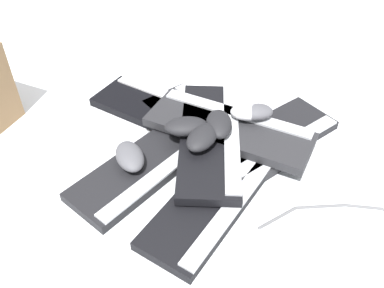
# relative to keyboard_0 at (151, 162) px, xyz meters

# --- Properties ---
(ground_plane) EXTENTS (3.20, 3.20, 0.00)m
(ground_plane) POSITION_rel_keyboard_0_xyz_m (-0.11, 0.03, -0.01)
(ground_plane) COLOR silver
(keyboard_0) EXTENTS (0.46, 0.32, 0.03)m
(keyboard_0) POSITION_rel_keyboard_0_xyz_m (0.00, 0.00, 0.00)
(keyboard_0) COLOR black
(keyboard_0) RESTS_ON ground
(keyboard_1) EXTENTS (0.45, 0.36, 0.03)m
(keyboard_1) POSITION_rel_keyboard_0_xyz_m (-0.10, 0.16, 0.00)
(keyboard_1) COLOR black
(keyboard_1) RESTS_ON ground
(keyboard_2) EXTENTS (0.46, 0.24, 0.03)m
(keyboard_2) POSITION_rel_keyboard_0_xyz_m (-0.30, 0.05, 0.00)
(keyboard_2) COLOR black
(keyboard_2) RESTS_ON ground
(keyboard_3) EXTENTS (0.25, 0.46, 0.03)m
(keyboard_3) POSITION_rel_keyboard_0_xyz_m (-0.19, -0.05, 0.00)
(keyboard_3) COLOR #232326
(keyboard_3) RESTS_ON ground
(keyboard_4) EXTENTS (0.37, 0.45, 0.03)m
(keyboard_4) POSITION_rel_keyboard_0_xyz_m (-0.11, -0.18, 0.00)
(keyboard_4) COLOR black
(keyboard_4) RESTS_ON ground
(keyboard_5) EXTENTS (0.40, 0.44, 0.03)m
(keyboard_5) POSITION_rel_keyboard_0_xyz_m (-0.22, -0.01, 0.03)
(keyboard_5) COLOR #232326
(keyboard_5) RESTS_ON keyboard_2
(keyboard_6) EXTENTS (0.33, 0.46, 0.03)m
(keyboard_6) POSITION_rel_keyboard_0_xyz_m (-0.16, 0.01, 0.03)
(keyboard_6) COLOR black
(keyboard_6) RESTS_ON keyboard_3
(mouse_0) EXTENTS (0.11, 0.13, 0.04)m
(mouse_0) POSITION_rel_keyboard_0_xyz_m (-0.19, 0.00, 0.07)
(mouse_0) COLOR black
(mouse_0) RESTS_ON keyboard_5
(mouse_1) EXTENTS (0.13, 0.10, 0.04)m
(mouse_1) POSITION_rel_keyboard_0_xyz_m (-0.29, -0.01, 0.07)
(mouse_1) COLOR #B7B7BC
(mouse_1) RESTS_ON keyboard_5
(mouse_2) EXTENTS (0.13, 0.11, 0.04)m
(mouse_2) POSITION_rel_keyboard_0_xyz_m (-0.29, -0.01, 0.07)
(mouse_2) COLOR #4C4C51
(mouse_2) RESTS_ON keyboard_5
(mouse_3) EXTENTS (0.13, 0.12, 0.04)m
(mouse_3) POSITION_rel_keyboard_0_xyz_m (-0.13, 0.03, 0.07)
(mouse_3) COLOR black
(mouse_3) RESTS_ON keyboard_6
(mouse_4) EXTENTS (0.07, 0.11, 0.04)m
(mouse_4) POSITION_rel_keyboard_0_xyz_m (0.05, -0.01, 0.04)
(mouse_4) COLOR #4C4C51
(mouse_4) RESTS_ON keyboard_0
(mouse_5) EXTENTS (0.12, 0.10, 0.04)m
(mouse_5) POSITION_rel_keyboard_0_xyz_m (-0.10, -0.02, 0.07)
(mouse_5) COLOR black
(mouse_5) RESTS_ON keyboard_6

